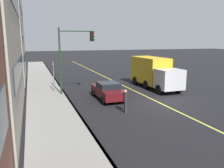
{
  "coord_description": "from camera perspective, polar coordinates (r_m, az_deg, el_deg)",
  "views": [
    {
      "loc": [
        -15.11,
        9.63,
        4.96
      ],
      "look_at": [
        0.93,
        3.83,
        1.68
      ],
      "focal_mm": 36.23,
      "sensor_mm": 36.0,
      "label": 1
    }
  ],
  "objects": [
    {
      "name": "street_sign_post",
      "position": [
        22.28,
        -14.55,
        2.32
      ],
      "size": [
        0.6,
        0.08,
        3.02
      ],
      "color": "slate",
      "rests_on": "ground"
    },
    {
      "name": "pedestrian_with_backpack",
      "position": [
        15.74,
        3.46,
        -3.89
      ],
      "size": [
        0.41,
        0.4,
        1.64
      ],
      "color": "#383838",
      "rests_on": "ground"
    },
    {
      "name": "lane_stripe_center",
      "position": [
        18.6,
        12.2,
        -4.81
      ],
      "size": [
        80.0,
        0.16,
        0.01
      ],
      "primitive_type": "cube",
      "color": "#D8CC4C",
      "rests_on": "ground"
    },
    {
      "name": "curb_edge",
      "position": [
        16.13,
        -8.94,
        -6.87
      ],
      "size": [
        80.0,
        0.16,
        0.15
      ],
      "primitive_type": "cube",
      "color": "slate",
      "rests_on": "ground"
    },
    {
      "name": "car_maroon",
      "position": [
        19.34,
        -1.02,
        -1.68
      ],
      "size": [
        4.36,
        2.01,
        1.47
      ],
      "color": "#591116",
      "rests_on": "ground"
    },
    {
      "name": "truck_yellow",
      "position": [
        24.37,
        10.42,
        2.99
      ],
      "size": [
        7.37,
        2.46,
        3.19
      ],
      "color": "silver",
      "rests_on": "ground"
    },
    {
      "name": "sidewalk_slab",
      "position": [
        15.93,
        -14.72,
        -7.34
      ],
      "size": [
        80.0,
        3.4,
        0.15
      ],
      "primitive_type": "cube",
      "color": "gray",
      "rests_on": "ground"
    },
    {
      "name": "ground",
      "position": [
        18.6,
        12.2,
        -4.83
      ],
      "size": [
        200.0,
        200.0,
        0.0
      ],
      "primitive_type": "plane",
      "color": "black"
    },
    {
      "name": "traffic_light_mast",
      "position": [
        20.86,
        -9.85,
        8.43
      ],
      "size": [
        0.28,
        3.29,
        6.1
      ],
      "color": "#1E3823",
      "rests_on": "ground"
    }
  ]
}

